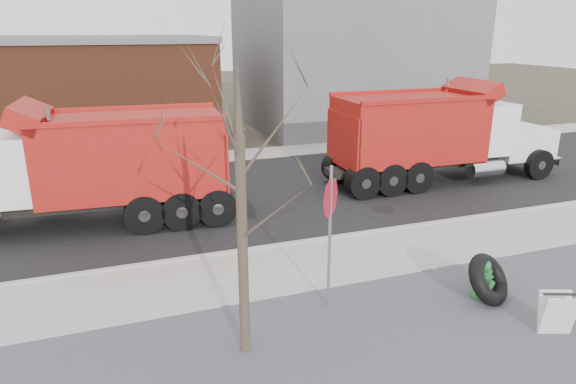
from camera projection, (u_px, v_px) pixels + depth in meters
name	position (u px, v px, depth m)	size (l,w,h in m)	color
ground	(343.00, 265.00, 12.73)	(120.00, 120.00, 0.00)	#383328
gravel_verge	(424.00, 342.00, 9.59)	(60.00, 5.00, 0.03)	slate
sidewalk	(338.00, 260.00, 12.94)	(60.00, 2.50, 0.06)	#9E9B93
curb	(318.00, 240.00, 14.10)	(60.00, 0.15, 0.11)	#9E9B93
road	(266.00, 192.00, 18.37)	(60.00, 9.40, 0.02)	black
far_sidewalk	(229.00, 156.00, 23.47)	(60.00, 2.00, 0.06)	#9E9B93
building_grey	(351.00, 56.00, 30.54)	(12.00, 10.00, 8.00)	slate
bare_tree	(241.00, 177.00, 8.36)	(3.20, 3.20, 5.20)	#382D23
fire_hydrant	(483.00, 281.00, 11.08)	(0.51, 0.50, 0.91)	#2A6F37
truck_tire	(488.00, 279.00, 10.93)	(1.44, 1.33, 1.13)	black
stop_sign	(330.00, 214.00, 10.22)	(0.60, 0.62, 3.08)	gray
sandwich_board	(557.00, 314.00, 9.71)	(0.72, 0.58, 0.86)	white
dump_truck_red_a	(437.00, 132.00, 19.16)	(9.29, 2.64, 3.73)	black
dump_truck_red_b	(92.00, 164.00, 14.77)	(8.81, 3.06, 3.68)	black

